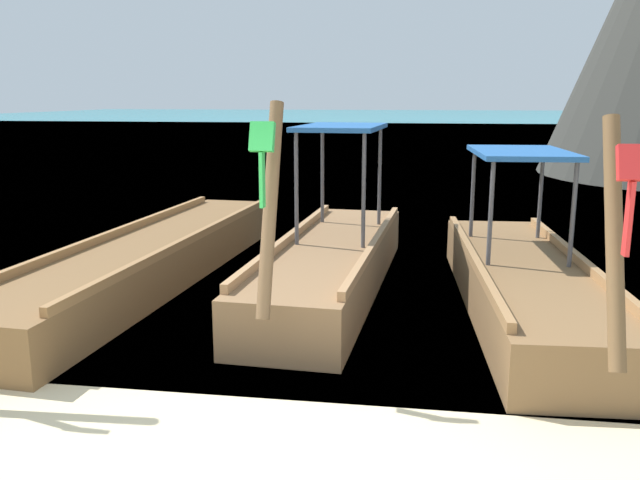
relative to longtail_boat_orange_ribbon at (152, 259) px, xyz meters
name	(u,v)px	position (x,y,z in m)	size (l,w,h in m)	color
sea_water	(411,122)	(2.49, 56.71, -0.29)	(120.00, 120.00, 0.00)	#147A89
longtail_boat_orange_ribbon	(152,259)	(0.00, 0.00, 0.00)	(1.72, 7.34, 2.42)	brown
longtail_boat_green_ribbon	(331,262)	(2.46, -0.07, 0.07)	(1.53, 5.68, 2.41)	olive
longtail_boat_red_ribbon	(524,282)	(4.77, -0.63, 0.06)	(1.55, 5.77, 2.32)	brown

